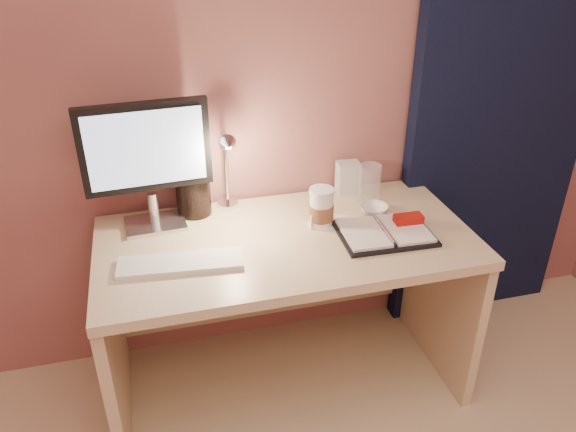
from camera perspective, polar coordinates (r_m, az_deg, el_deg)
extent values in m
plane|color=#A1645D|center=(2.23, -2.64, 14.24)|extent=(3.50, 0.00, 3.50)
cube|color=black|center=(2.64, 21.12, 11.33)|extent=(0.85, 0.08, 2.20)
cube|color=beige|center=(2.11, -0.15, -2.67)|extent=(1.40, 0.70, 0.04)
cube|color=beige|center=(2.29, -17.29, -12.65)|extent=(0.04, 0.66, 0.69)
cube|color=beige|center=(2.54, 15.01, -7.54)|extent=(0.04, 0.66, 0.69)
cube|color=beige|center=(2.54, -2.02, -4.83)|extent=(1.32, 0.03, 0.55)
cube|color=silver|center=(2.23, -13.31, -0.77)|extent=(0.24, 0.18, 0.02)
cylinder|color=silver|center=(2.20, -13.51, 0.80)|extent=(0.04, 0.04, 0.12)
cube|color=black|center=(2.09, -14.30, 6.90)|extent=(0.46, 0.07, 0.33)
cube|color=#A8C0E4|center=(2.06, -14.32, 6.58)|extent=(0.41, 0.03, 0.28)
cube|color=silver|center=(1.97, -10.85, -4.71)|extent=(0.44, 0.17, 0.02)
cube|color=black|center=(2.14, 9.76, -1.75)|extent=(0.35, 0.27, 0.01)
cube|color=white|center=(2.11, 7.67, -1.74)|extent=(0.16, 0.23, 0.01)
cube|color=white|center=(2.17, 11.85, -1.22)|extent=(0.16, 0.23, 0.01)
cube|color=#B4180F|center=(2.19, 12.14, -0.27)|extent=(0.11, 0.06, 0.03)
cube|color=white|center=(2.20, 10.00, -1.05)|extent=(0.23, 0.23, 0.00)
cube|color=white|center=(2.19, 5.67, -0.85)|extent=(0.20, 0.20, 0.00)
cylinder|color=white|center=(2.14, 3.38, 0.70)|extent=(0.09, 0.09, 0.14)
cylinder|color=brown|center=(2.15, 3.37, 0.44)|extent=(0.10, 0.10, 0.06)
cylinder|color=white|center=(2.11, 3.44, 2.59)|extent=(0.10, 0.10, 0.01)
cylinder|color=white|center=(2.35, 8.26, 3.31)|extent=(0.09, 0.09, 0.16)
imported|color=silver|center=(2.28, 8.73, 0.65)|extent=(0.12, 0.12, 0.04)
imported|color=white|center=(2.14, 2.70, -0.07)|extent=(0.04, 0.04, 0.09)
cylinder|color=black|center=(2.25, -9.61, 2.50)|extent=(0.14, 0.14, 0.19)
cube|color=silver|center=(2.41, 6.10, 3.87)|extent=(0.10, 0.08, 0.14)
cylinder|color=silver|center=(2.33, -6.12, 1.21)|extent=(0.08, 0.08, 0.01)
cylinder|color=silver|center=(2.26, -6.34, 4.92)|extent=(0.01, 0.01, 0.32)
cone|color=silver|center=(2.06, -5.73, 7.21)|extent=(0.07, 0.06, 0.07)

